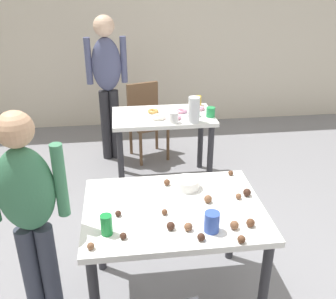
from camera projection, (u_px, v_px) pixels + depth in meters
name	position (u px, v px, depth m)	size (l,w,h in m)	color
ground_plane	(171.00, 276.00, 2.95)	(6.40, 6.40, 0.00)	gray
wall_back	(140.00, 31.00, 5.25)	(6.40, 0.10, 2.60)	beige
dining_table_near	(174.00, 221.00, 2.49)	(1.12, 0.83, 0.75)	white
dining_table_far	(163.00, 127.00, 3.99)	(1.01, 0.60, 0.75)	white
chair_far_table	(146.00, 116.00, 4.61)	(0.50, 0.50, 0.87)	brown
person_girl_near	(29.00, 209.00, 2.22)	(0.45, 0.22, 1.46)	#383D4C
person_adult_far	(107.00, 76.00, 4.32)	(0.45, 0.23, 1.64)	#28282D
mixing_bowl	(187.00, 184.00, 2.64)	(0.17, 0.17, 0.07)	white
soda_can	(107.00, 225.00, 2.18)	(0.07, 0.07, 0.12)	#198438
fork_near	(237.00, 186.00, 2.67)	(0.17, 0.02, 0.01)	silver
cup_near_0	(212.00, 222.00, 2.21)	(0.09, 0.09, 0.12)	#3351B2
cake_ball_0	(118.00, 213.00, 2.35)	(0.04, 0.04, 0.04)	#3D2319
cake_ball_1	(250.00, 223.00, 2.26)	(0.05, 0.05, 0.05)	brown
cake_ball_2	(91.00, 246.00, 2.08)	(0.04, 0.04, 0.04)	brown
cake_ball_3	(201.00, 237.00, 2.15)	(0.04, 0.04, 0.04)	#3D2319
cake_ball_4	(231.00, 173.00, 2.81)	(0.04, 0.04, 0.04)	brown
cake_ball_5	(167.00, 182.00, 2.68)	(0.04, 0.04, 0.04)	brown
cake_ball_6	(171.00, 226.00, 2.23)	(0.05, 0.05, 0.05)	#3D2319
cake_ball_7	(188.00, 227.00, 2.23)	(0.05, 0.05, 0.05)	brown
cake_ball_8	(123.00, 236.00, 2.16)	(0.04, 0.04, 0.04)	#3D2319
cake_ball_9	(208.00, 199.00, 2.49)	(0.05, 0.05, 0.05)	brown
cake_ball_10	(239.00, 196.00, 2.53)	(0.04, 0.04, 0.04)	brown
cake_ball_11	(234.00, 225.00, 2.24)	(0.05, 0.05, 0.05)	brown
cake_ball_12	(247.00, 192.00, 2.56)	(0.05, 0.05, 0.05)	#3D2319
cake_ball_13	(241.00, 239.00, 2.13)	(0.05, 0.05, 0.05)	brown
cake_ball_14	(165.00, 212.00, 2.37)	(0.04, 0.04, 0.04)	brown
pitcher_far	(194.00, 110.00, 3.70)	(0.11, 0.11, 0.25)	white
cup_far_0	(194.00, 111.00, 3.88)	(0.07, 0.07, 0.10)	#3351B2
cup_far_1	(174.00, 118.00, 3.72)	(0.09, 0.09, 0.10)	white
cup_far_2	(211.00, 112.00, 3.86)	(0.09, 0.09, 0.10)	green
cup_far_3	(198.00, 101.00, 4.17)	(0.07, 0.07, 0.10)	yellow
donut_far_0	(182.00, 111.00, 3.99)	(0.11, 0.11, 0.03)	pink
donut_far_1	(199.00, 108.00, 4.06)	(0.11, 0.11, 0.03)	pink
donut_far_2	(175.00, 117.00, 3.82)	(0.12, 0.12, 0.03)	pink
donut_far_3	(158.00, 117.00, 3.82)	(0.13, 0.13, 0.04)	white
donut_far_4	(153.00, 111.00, 3.98)	(0.11, 0.11, 0.03)	gold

